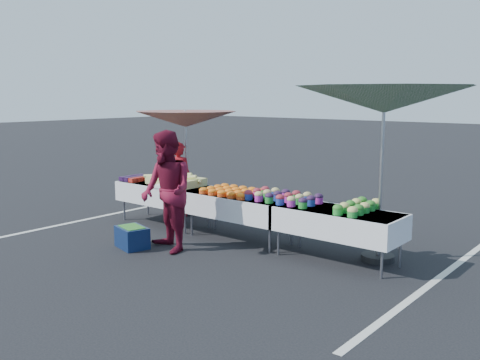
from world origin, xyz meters
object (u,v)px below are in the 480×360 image
Objects in this scene: umbrella_left at (186,120)px; vendor at (179,179)px; table_left at (165,193)px; table_center at (240,205)px; umbrella_right at (384,101)px; customer at (167,191)px; table_right at (338,221)px; storage_bin at (132,237)px.

vendor is at bearing -103.98° from umbrella_left.
umbrella_left is at bearing -123.45° from vendor.
table_left is 1.27× the size of vendor.
umbrella_right is at bearing 10.09° from table_center.
customer is (1.34, -1.19, 0.34)m from table_left.
umbrella_right is (2.25, 0.40, 1.70)m from table_center.
table_right is (3.60, 0.00, 0.00)m from table_left.
customer is 0.73× the size of umbrella_left.
table_center is at bearing 0.00° from table_left.
table_center is 2.17m from vendor.
table_right is 1.81m from umbrella_right.
umbrella_left is 4.25× the size of storage_bin.
customer is 0.65× the size of umbrella_right.
table_right is at bearing 47.77° from customer.
vendor is (-2.07, 0.64, 0.15)m from table_center.
table_right is 4.12m from umbrella_left.
table_left is 1.54m from umbrella_left.
umbrella_right reaches higher than table_center.
storage_bin is at bearing -150.76° from umbrella_right.
umbrella_right reaches higher than table_right.
customer is at bearing -152.25° from table_right.
umbrella_right reaches higher than umbrella_left.
vendor is 2.38m from storage_bin.
umbrella_right is at bearing 43.97° from storage_bin.
table_left is at bearing -174.36° from umbrella_right.
customer is at bearing -41.58° from table_left.
vendor is at bearing 151.43° from customer.
storage_bin is (-3.26, -1.83, -2.11)m from umbrella_right.
umbrella_right reaches higher than table_left.
customer reaches higher than table_left.
umbrella_right reaches higher than storage_bin.
table_left is at bearing -74.08° from umbrella_left.
table_left is 1.68m from storage_bin.
customer reaches higher than storage_bin.
umbrella_left is (-1.57, 1.99, 0.96)m from customer.
customer is (-2.26, -1.19, 0.34)m from table_right.
umbrella_right is at bearing 41.82° from table_right.
umbrella_left is 4.31m from umbrella_right.
umbrella_left reaches higher than customer.
umbrella_right is 4.29m from storage_bin.
table_center is 2.85m from umbrella_right.
storage_bin is at bearing -65.50° from umbrella_left.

